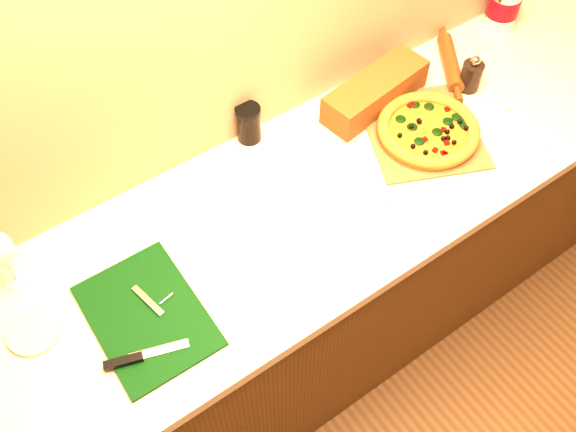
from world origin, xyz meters
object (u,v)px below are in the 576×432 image
at_px(pizza_peel, 421,128).
at_px(cutting_board, 147,317).
at_px(coffee_canister, 503,6).
at_px(rolling_pin, 450,62).
at_px(pepper_grinder, 471,75).
at_px(dark_jar, 249,123).
at_px(side_plate, 34,331).
at_px(pizza, 428,130).

bearing_deg(pizza_peel, cutting_board, -150.36).
bearing_deg(coffee_canister, rolling_pin, -167.05).
bearing_deg(pizza_peel, coffee_canister, 45.75).
xyz_separation_m(pepper_grinder, rolling_pin, (0.02, 0.11, -0.03)).
xyz_separation_m(rolling_pin, dark_jar, (-0.72, 0.12, 0.04)).
bearing_deg(rolling_pin, cutting_board, -168.82).
relative_size(dark_jar, side_plate, 0.91).
relative_size(pizza_peel, cutting_board, 1.46).
height_order(pepper_grinder, rolling_pin, pepper_grinder).
relative_size(pizza_peel, dark_jar, 4.34).
height_order(pizza, dark_jar, dark_jar).
height_order(coffee_canister, side_plate, coffee_canister).
bearing_deg(coffee_canister, dark_jar, 177.30).
xyz_separation_m(pizza, coffee_canister, (0.58, 0.26, 0.05)).
relative_size(pizza, coffee_canister, 2.06).
height_order(rolling_pin, side_plate, rolling_pin).
relative_size(pepper_grinder, coffee_canister, 0.85).
bearing_deg(cutting_board, coffee_canister, 12.25).
distance_m(pepper_grinder, side_plate, 1.50).
relative_size(cutting_board, dark_jar, 2.96).
xyz_separation_m(coffee_canister, side_plate, (-1.81, -0.20, -0.07)).
height_order(pepper_grinder, side_plate, pepper_grinder).
relative_size(cutting_board, pepper_grinder, 2.82).
height_order(pizza, side_plate, pizza).
relative_size(cutting_board, side_plate, 2.71).
xyz_separation_m(pizza_peel, pepper_grinder, (0.25, 0.05, 0.05)).
relative_size(pizza, rolling_pin, 0.99).
bearing_deg(side_plate, cutting_board, -27.01).
relative_size(pizza_peel, coffee_canister, 3.53).
bearing_deg(pizza, side_plate, 177.09).
bearing_deg(rolling_pin, coffee_canister, 12.95).
xyz_separation_m(cutting_board, side_plate, (-0.24, 0.12, 0.00)).
height_order(rolling_pin, dark_jar, dark_jar).
relative_size(pizza_peel, pizza, 1.71).
xyz_separation_m(pizza, pepper_grinder, (0.26, 0.08, 0.03)).
bearing_deg(cutting_board, rolling_pin, 11.91).
xyz_separation_m(pizza, cutting_board, (-0.99, -0.06, -0.02)).
distance_m(pizza, side_plate, 1.24).
relative_size(rolling_pin, dark_jar, 2.56).
distance_m(pizza, cutting_board, 1.00).
xyz_separation_m(pepper_grinder, coffee_canister, (0.32, 0.17, 0.03)).
xyz_separation_m(pizza_peel, cutting_board, (-1.00, -0.10, 0.00)).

